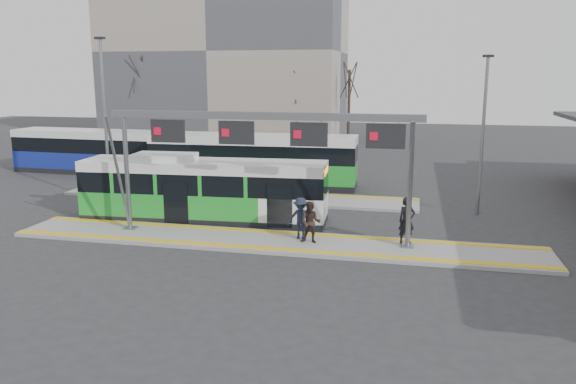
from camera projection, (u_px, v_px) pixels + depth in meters
name	position (u px, v px, depth m)	size (l,w,h in m)	color
ground	(271.00, 243.00, 23.12)	(120.00, 120.00, 0.00)	#2D2D30
platform_main	(271.00, 242.00, 23.11)	(22.00, 3.00, 0.15)	gray
platform_second	(238.00, 197.00, 31.61)	(20.00, 3.00, 0.15)	gray
tactile_main	(271.00, 240.00, 23.09)	(22.00, 2.65, 0.02)	yellow
tactile_second	(244.00, 191.00, 32.69)	(20.00, 0.35, 0.02)	yellow
gantry	(263.00, 139.00, 22.55)	(13.00, 1.68, 5.20)	slate
apartment_block	(227.00, 51.00, 58.60)	(24.50, 12.50, 18.40)	gray
hero_bus	(203.00, 191.00, 26.45)	(11.64, 3.14, 3.17)	black
bg_bus_green	(253.00, 161.00, 34.78)	(12.83, 3.19, 3.19)	black
bg_bus_blue	(93.00, 152.00, 39.49)	(11.57, 3.02, 2.99)	black
passenger_a	(407.00, 221.00, 22.43)	(0.69, 0.45, 1.89)	black
passenger_b	(311.00, 222.00, 22.54)	(0.82, 0.64, 1.69)	#2D221E
passenger_c	(301.00, 218.00, 23.10)	(1.12, 0.64, 1.74)	#1D2335
tree_left	(299.00, 87.00, 52.35)	(1.40, 1.40, 7.42)	#382B21
tree_mid	(349.00, 81.00, 52.92)	(1.40, 1.40, 8.21)	#382B21
tree_far	(138.00, 75.00, 55.25)	(1.40, 1.40, 8.93)	#382B21
lamp_west	(105.00, 118.00, 29.12)	(0.50, 0.25, 8.68)	slate
lamp_east	(483.00, 132.00, 27.00)	(0.50, 0.25, 7.73)	slate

